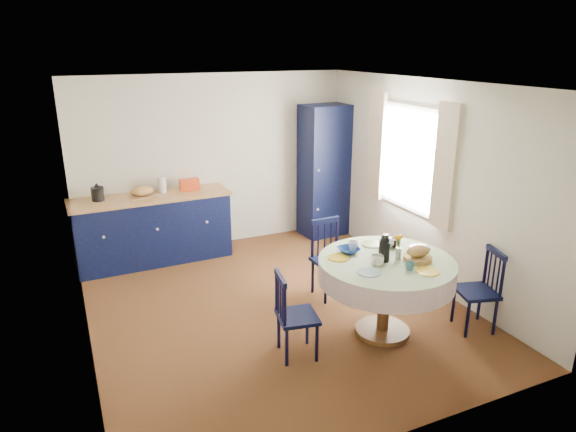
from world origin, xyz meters
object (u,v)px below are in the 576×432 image
kitchen_counter (153,228)px  chair_far (330,258)px  mug_b (410,266)px  pantry_cabinet (325,171)px  dining_table (387,271)px  chair_left (294,315)px  chair_right (480,289)px  mug_a (377,260)px  cobalt_bowl (349,250)px  mug_d (353,246)px  mug_c (395,243)px

kitchen_counter → chair_far: (1.73, -1.90, -0.02)m
chair_far → mug_b: chair_far is taller
pantry_cabinet → dining_table: bearing=-110.6°
chair_left → chair_right: chair_right is taller
mug_a → cobalt_bowl: mug_a is taller
pantry_cabinet → chair_left: pantry_cabinet is taller
mug_d → mug_b: bearing=-70.1°
mug_b → mug_d: 0.69m
chair_far → mug_c: bearing=-66.7°
mug_a → chair_left: bearing=174.3°
mug_b → cobalt_bowl: mug_b is taller
pantry_cabinet → chair_right: (0.11, -3.24, -0.56)m
kitchen_counter → cobalt_bowl: 3.04m
mug_a → mug_c: size_ratio=1.14×
dining_table → mug_b: 0.34m
dining_table → mug_c: size_ratio=11.73×
pantry_cabinet → cobalt_bowl: (-1.11, -2.60, -0.16)m
kitchen_counter → mug_a: (1.64, -2.98, 0.40)m
mug_a → chair_far: bearing=85.3°
chair_right → mug_d: (-1.15, 0.67, 0.43)m
mug_a → mug_d: mug_a is taller
kitchen_counter → mug_c: (2.08, -2.66, 0.39)m
mug_a → cobalt_bowl: size_ratio=0.60×
pantry_cabinet → chair_far: pantry_cabinet is taller
chair_far → cobalt_bowl: size_ratio=4.14×
chair_left → mug_d: mug_d is taller
mug_c → cobalt_bowl: 0.53m
chair_left → mug_c: size_ratio=7.40×
dining_table → mug_d: dining_table is taller
pantry_cabinet → chair_right: pantry_cabinet is taller
chair_left → mug_a: size_ratio=6.49×
mug_b → chair_right: bearing=-1.5°
pantry_cabinet → mug_c: (-0.58, -2.66, -0.14)m
pantry_cabinet → dining_table: (-0.85, -2.92, -0.31)m
chair_far → mug_b: (0.13, -1.31, 0.40)m
dining_table → mug_a: size_ratio=10.29×
dining_table → cobalt_bowl: bearing=128.5°
pantry_cabinet → chair_far: 2.19m
cobalt_bowl → dining_table: bearing=-51.5°
kitchen_counter → chair_far: kitchen_counter is taller
kitchen_counter → pantry_cabinet: 2.71m
chair_far → cobalt_bowl: bearing=-105.6°
chair_right → mug_d: 1.40m
kitchen_counter → chair_right: size_ratio=2.40×
chair_left → mug_b: bearing=-96.9°
chair_left → mug_d: bearing=-58.8°
chair_right → chair_far: bearing=-126.4°
chair_far → mug_b: bearing=-85.9°
mug_b → cobalt_bowl: size_ratio=0.40×
pantry_cabinet → mug_d: size_ratio=18.24×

